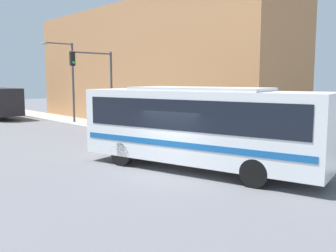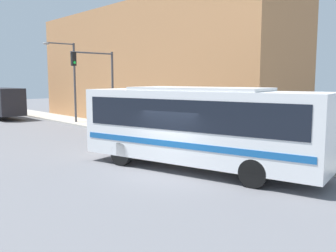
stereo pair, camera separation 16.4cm
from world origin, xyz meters
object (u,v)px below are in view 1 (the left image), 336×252
at_px(traffic_light_pole, 98,77).
at_px(parking_meter, 150,122).
at_px(fire_hydrant, 188,137).
at_px(pedestrian_near_corner, 132,119).
at_px(street_lamp, 69,75).
at_px(city_bus, 199,123).

relative_size(traffic_light_pole, parking_meter, 4.03).
relative_size(fire_hydrant, parking_meter, 0.50).
relative_size(fire_hydrant, pedestrian_near_corner, 0.42).
distance_m(traffic_light_pole, street_lamp, 5.92).
distance_m(fire_hydrant, pedestrian_near_corner, 6.28).
height_order(city_bus, street_lamp, street_lamp).
bearing_deg(street_lamp, parking_meter, -89.21).
relative_size(fire_hydrant, street_lamp, 0.11).
xyz_separation_m(fire_hydrant, pedestrian_near_corner, (0.74, 6.21, 0.48)).
height_order(traffic_light_pole, pedestrian_near_corner, traffic_light_pole).
distance_m(city_bus, traffic_light_pole, 12.76).
bearing_deg(parking_meter, street_lamp, 90.79).
relative_size(parking_meter, street_lamp, 0.21).
height_order(city_bus, parking_meter, city_bus).
xyz_separation_m(fire_hydrant, parking_meter, (-0.00, 3.36, 0.58)).
relative_size(traffic_light_pole, street_lamp, 0.84).
relative_size(city_bus, traffic_light_pole, 1.93).
xyz_separation_m(city_bus, fire_hydrant, (3.76, 4.40, -1.47)).
distance_m(street_lamp, pedestrian_near_corner, 8.21).
bearing_deg(traffic_light_pole, pedestrian_near_corner, -44.83).
relative_size(street_lamp, pedestrian_near_corner, 4.02).
xyz_separation_m(city_bus, pedestrian_near_corner, (4.50, 10.62, -0.99)).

